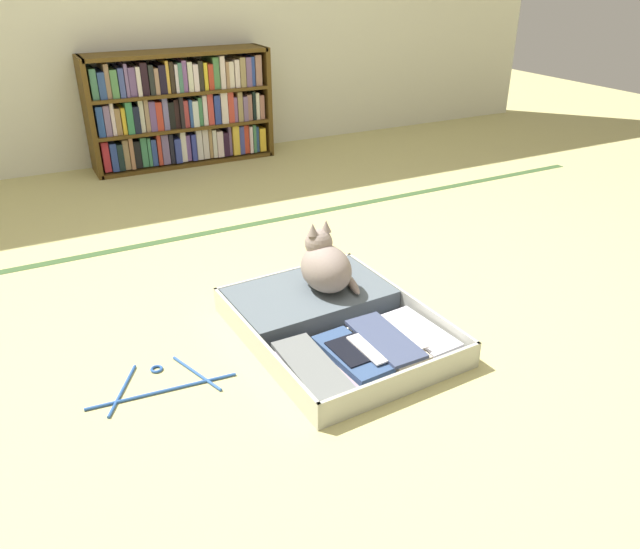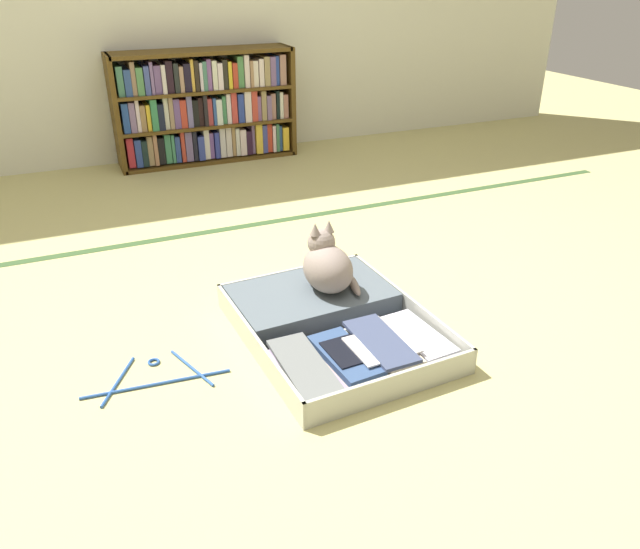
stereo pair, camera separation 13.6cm
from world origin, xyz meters
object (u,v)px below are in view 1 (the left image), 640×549
black_cat (325,265)px  clothes_hanger (161,384)px  bookshelf (180,110)px  open_suitcase (331,321)px

black_cat → clothes_hanger: (-0.68, -0.18, -0.18)m
bookshelf → black_cat: size_ratio=4.51×
black_cat → clothes_hanger: bearing=-165.4°
open_suitcase → clothes_hanger: 0.63m
open_suitcase → clothes_hanger: size_ratio=1.76×
bookshelf → open_suitcase: size_ratio=1.43×
bookshelf → black_cat: bookshelf is taller
bookshelf → clothes_hanger: 2.46m
black_cat → bookshelf: bearing=87.8°
black_cat → clothes_hanger: 0.72m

